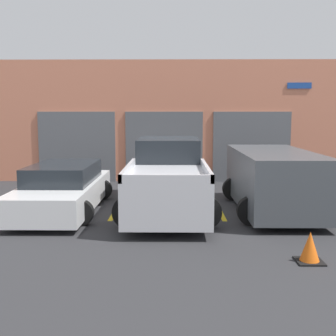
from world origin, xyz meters
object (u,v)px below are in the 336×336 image
Objects in this scene: traffic_cone at (310,248)px; pickup_truck at (168,177)px; sedan_side at (273,179)px; sedan_white at (64,189)px.

pickup_truck is at bearing 121.29° from traffic_cone.
pickup_truck is 1.22× the size of sedan_side.
pickup_truck is 10.18× the size of traffic_cone.
traffic_cone is at bearing -58.71° from pickup_truck.
pickup_truck is 2.83m from sedan_white.
sedan_white is 5.62m from sedan_side.
pickup_truck is 1.17× the size of sedan_white.
sedan_white is (-2.81, -0.27, -0.28)m from pickup_truck.
pickup_truck is 2.82m from sedan_side.
pickup_truck is 4.95m from traffic_cone.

